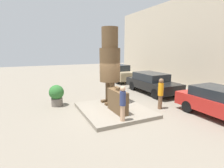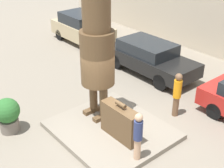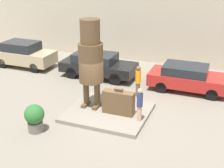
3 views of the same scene
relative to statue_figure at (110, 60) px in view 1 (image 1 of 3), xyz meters
name	(u,v)px [view 1 (image 1 of 3)]	position (x,y,z in m)	size (l,w,h in m)	color
ground_plane	(114,111)	(0.93, -0.19, -2.66)	(60.00, 60.00, 0.00)	gray
pedestal	(114,110)	(0.93, -0.19, -2.57)	(3.77, 3.34, 0.18)	gray
statue_figure	(110,60)	(0.00, 0.00, 0.00)	(1.15, 1.15, 4.24)	brown
giant_suitcase	(118,101)	(1.47, -0.26, -1.92)	(1.47, 0.44, 1.29)	brown
tourist	(123,102)	(2.57, -0.57, -1.63)	(0.26, 0.26, 1.55)	tan
parked_car_tan	(119,73)	(-6.95, 4.16, -1.78)	(4.09, 1.77, 1.70)	tan
parked_car_black	(152,82)	(-1.55, 4.17, -1.85)	(4.60, 1.86, 1.50)	black
parked_car_red	(223,103)	(3.96, 4.07, -1.88)	(4.33, 1.87, 1.45)	#B2231E
planter_pot	(57,95)	(-1.37, -2.77, -1.98)	(0.85, 0.85, 1.23)	#70665B
worker_hivis	(161,92)	(1.63, 2.29, -1.73)	(0.29, 0.29, 1.70)	brown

